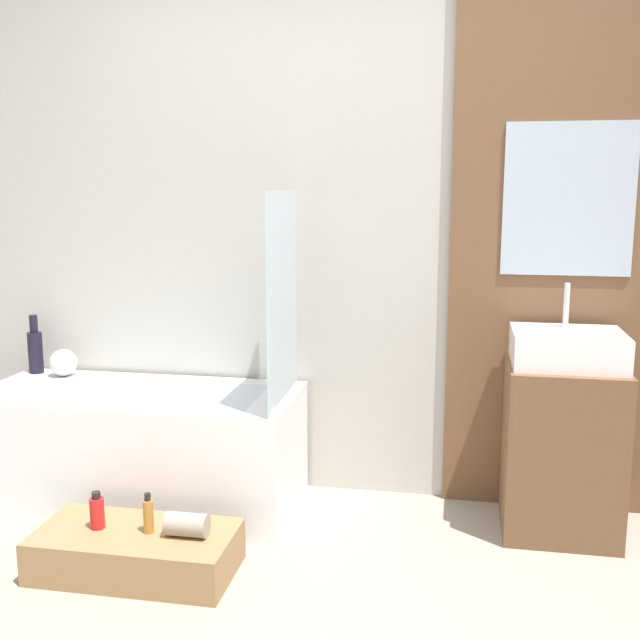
{
  "coord_description": "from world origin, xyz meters",
  "views": [
    {
      "loc": [
        0.52,
        -1.88,
        1.47
      ],
      "look_at": [
        0.03,
        0.73,
        0.99
      ],
      "focal_mm": 42.0,
      "sensor_mm": 36.0,
      "label": 1
    }
  ],
  "objects": [
    {
      "name": "wall_tiled_back",
      "position": [
        0.0,
        1.58,
        1.3
      ],
      "size": [
        4.2,
        0.06,
        2.6
      ],
      "primitive_type": "cube",
      "color": "#B7B2A8",
      "rests_on": "ground_plane"
    },
    {
      "name": "wall_wood_accent",
      "position": [
        0.97,
        1.53,
        1.31
      ],
      "size": [
        0.99,
        0.04,
        2.6
      ],
      "color": "brown",
      "rests_on": "ground_plane"
    },
    {
      "name": "bathtub",
      "position": [
        -0.91,
        1.21,
        0.27
      ],
      "size": [
        1.46,
        0.64,
        0.54
      ],
      "color": "white",
      "rests_on": "ground_plane"
    },
    {
      "name": "glass_shower_screen",
      "position": [
        -0.21,
        1.15,
        0.99
      ],
      "size": [
        0.01,
        0.49,
        0.91
      ],
      "primitive_type": "cube",
      "color": "silver",
      "rests_on": "bathtub"
    },
    {
      "name": "wooden_step_bench",
      "position": [
        -0.67,
        0.61,
        0.08
      ],
      "size": [
        0.76,
        0.38,
        0.17
      ],
      "primitive_type": "cube",
      "color": "#997047",
      "rests_on": "ground_plane"
    },
    {
      "name": "vanity_cabinet",
      "position": [
        0.97,
        1.29,
        0.37
      ],
      "size": [
        0.47,
        0.45,
        0.73
      ],
      "primitive_type": "cube",
      "color": "brown",
      "rests_on": "ground_plane"
    },
    {
      "name": "sink",
      "position": [
        0.97,
        1.29,
        0.8
      ],
      "size": [
        0.45,
        0.36,
        0.33
      ],
      "color": "white",
      "rests_on": "vanity_cabinet"
    },
    {
      "name": "vase_tall_dark",
      "position": [
        -1.55,
        1.44,
        0.66
      ],
      "size": [
        0.07,
        0.07,
        0.29
      ],
      "color": "black",
      "rests_on": "bathtub"
    },
    {
      "name": "vase_round_light",
      "position": [
        -1.39,
        1.41,
        0.61
      ],
      "size": [
        0.13,
        0.13,
        0.13
      ],
      "primitive_type": "sphere",
      "color": "silver",
      "rests_on": "bathtub"
    },
    {
      "name": "bottle_soap_primary",
      "position": [
        -0.82,
        0.61,
        0.23
      ],
      "size": [
        0.06,
        0.06,
        0.15
      ],
      "color": "red",
      "rests_on": "wooden_step_bench"
    },
    {
      "name": "bottle_soap_secondary",
      "position": [
        -0.61,
        0.61,
        0.24
      ],
      "size": [
        0.04,
        0.04,
        0.16
      ],
      "color": "#B2752D",
      "rests_on": "wooden_step_bench"
    },
    {
      "name": "towel_roll",
      "position": [
        -0.46,
        0.61,
        0.21
      ],
      "size": [
        0.16,
        0.09,
        0.09
      ],
      "primitive_type": "cylinder",
      "rotation": [
        0.0,
        1.57,
        0.0
      ],
      "color": "gray",
      "rests_on": "wooden_step_bench"
    }
  ]
}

